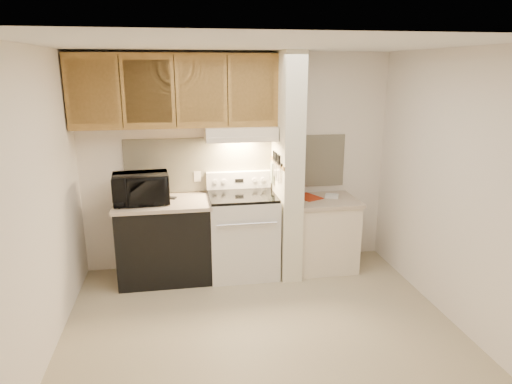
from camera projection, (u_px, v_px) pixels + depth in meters
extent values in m
plane|color=tan|center=(260.00, 325.00, 4.26)|extent=(3.60, 3.60, 0.00)
plane|color=white|center=(261.00, 45.00, 3.60)|extent=(3.60, 3.60, 0.00)
cube|color=white|center=(238.00, 162.00, 5.36)|extent=(3.60, 2.50, 0.02)
cube|color=white|center=(39.00, 207.00, 3.64)|extent=(0.02, 3.00, 2.50)
cube|color=white|center=(451.00, 188.00, 4.23)|extent=(0.02, 3.00, 2.50)
cube|color=beige|center=(238.00, 164.00, 5.35)|extent=(2.60, 0.02, 0.63)
cube|color=silver|center=(243.00, 235.00, 5.24)|extent=(0.76, 0.65, 0.92)
cube|color=black|center=(247.00, 242.00, 4.93)|extent=(0.50, 0.01, 0.30)
cylinder|color=silver|center=(247.00, 224.00, 4.83)|extent=(0.65, 0.02, 0.02)
cube|color=black|center=(242.00, 196.00, 5.11)|extent=(0.74, 0.64, 0.03)
cube|color=silver|center=(239.00, 180.00, 5.35)|extent=(0.76, 0.08, 0.20)
cube|color=black|center=(239.00, 181.00, 5.31)|extent=(0.10, 0.01, 0.04)
cylinder|color=silver|center=(215.00, 182.00, 5.27)|extent=(0.05, 0.02, 0.05)
cylinder|color=silver|center=(224.00, 181.00, 5.28)|extent=(0.05, 0.02, 0.05)
cylinder|color=silver|center=(254.00, 180.00, 5.34)|extent=(0.05, 0.02, 0.05)
cylinder|color=silver|center=(263.00, 180.00, 5.36)|extent=(0.05, 0.02, 0.05)
cube|color=black|center=(165.00, 242.00, 5.11)|extent=(1.00, 0.63, 0.87)
cube|color=#BFAB92|center=(163.00, 203.00, 4.99)|extent=(1.04, 0.67, 0.04)
cube|color=black|center=(166.00, 198.00, 5.10)|extent=(0.24, 0.15, 0.02)
cylinder|color=#2B6F5E|center=(131.00, 193.00, 5.12)|extent=(0.12, 0.12, 0.11)
cube|color=beige|center=(197.00, 177.00, 5.30)|extent=(0.08, 0.01, 0.12)
imported|color=black|center=(141.00, 188.00, 4.89)|extent=(0.61, 0.44, 0.32)
cube|color=#EBE6C8|center=(287.00, 167.00, 5.11)|extent=(0.22, 0.70, 2.50)
cube|color=olive|center=(277.00, 163.00, 5.08)|extent=(0.01, 0.70, 0.04)
cube|color=black|center=(277.00, 162.00, 5.02)|extent=(0.02, 0.42, 0.04)
cube|color=silver|center=(279.00, 174.00, 4.91)|extent=(0.01, 0.03, 0.16)
cylinder|color=black|center=(279.00, 160.00, 4.87)|extent=(0.02, 0.02, 0.10)
cube|color=silver|center=(278.00, 173.00, 4.97)|extent=(0.01, 0.04, 0.18)
cylinder|color=black|center=(278.00, 159.00, 4.93)|extent=(0.02, 0.02, 0.10)
cube|color=silver|center=(276.00, 172.00, 5.06)|extent=(0.01, 0.04, 0.20)
cylinder|color=black|center=(276.00, 157.00, 5.02)|extent=(0.02, 0.02, 0.10)
cube|color=silver|center=(275.00, 169.00, 5.13)|extent=(0.01, 0.04, 0.16)
cylinder|color=black|center=(275.00, 156.00, 5.07)|extent=(0.02, 0.02, 0.10)
cube|color=silver|center=(273.00, 168.00, 5.21)|extent=(0.01, 0.04, 0.18)
cylinder|color=black|center=(274.00, 155.00, 5.15)|extent=(0.02, 0.02, 0.10)
cube|color=gray|center=(272.00, 173.00, 5.28)|extent=(0.03, 0.10, 0.23)
cube|color=beige|center=(324.00, 235.00, 5.41)|extent=(0.70, 0.60, 0.81)
cube|color=#BFAB92|center=(325.00, 201.00, 5.29)|extent=(0.74, 0.64, 0.04)
cube|color=#AC2D12|center=(308.00, 197.00, 5.35)|extent=(0.33, 0.38, 0.01)
cube|color=white|center=(332.00, 196.00, 5.34)|extent=(0.18, 0.15, 0.04)
cube|color=beige|center=(240.00, 133.00, 5.05)|extent=(0.78, 0.44, 0.15)
cube|color=beige|center=(243.00, 140.00, 4.86)|extent=(0.78, 0.04, 0.06)
cube|color=olive|center=(175.00, 91.00, 4.86)|extent=(2.18, 0.33, 0.77)
cube|color=olive|center=(93.00, 92.00, 4.57)|extent=(0.46, 0.01, 0.63)
cube|color=black|center=(121.00, 92.00, 4.62)|extent=(0.01, 0.01, 0.73)
cube|color=olive|center=(148.00, 92.00, 4.66)|extent=(0.46, 0.01, 0.63)
cube|color=black|center=(175.00, 91.00, 4.71)|extent=(0.01, 0.01, 0.73)
cube|color=olive|center=(202.00, 91.00, 4.75)|extent=(0.46, 0.01, 0.63)
cube|color=black|center=(228.00, 91.00, 4.79)|extent=(0.01, 0.01, 0.73)
cube|color=olive|center=(253.00, 91.00, 4.84)|extent=(0.46, 0.01, 0.63)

